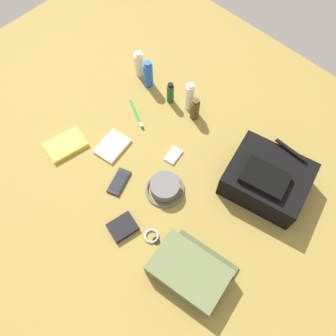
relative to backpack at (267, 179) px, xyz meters
name	(u,v)px	position (x,y,z in m)	size (l,w,h in m)	color
ground_plane	(168,173)	(-0.35, -0.24, -0.09)	(2.64, 2.02, 0.02)	olive
backpack	(267,179)	(0.00, 0.00, 0.00)	(0.38, 0.34, 0.17)	black
toiletry_pouch	(190,271)	(0.02, -0.50, -0.03)	(0.31, 0.27, 0.09)	#56603D
bucket_hat	(165,188)	(-0.30, -0.31, -0.05)	(0.17, 0.17, 0.06)	#555555
lotion_bottle	(139,64)	(-0.85, 0.08, 0.00)	(0.05, 0.05, 0.15)	beige
deodorant_spray	(148,74)	(-0.77, 0.06, 0.00)	(0.05, 0.05, 0.16)	blue
shampoo_bottle	(170,93)	(-0.62, 0.06, -0.01)	(0.03, 0.03, 0.12)	#19471E
toothpaste_tube	(190,97)	(-0.52, 0.09, 0.01)	(0.04, 0.04, 0.17)	white
cologne_bottle	(195,109)	(-0.47, 0.07, -0.01)	(0.04, 0.04, 0.13)	#473319
paperback_novel	(66,145)	(-0.78, -0.47, -0.06)	(0.15, 0.20, 0.02)	yellow
cell_phone	(119,182)	(-0.47, -0.42, -0.07)	(0.10, 0.14, 0.01)	black
media_player	(173,155)	(-0.39, -0.16, -0.07)	(0.07, 0.09, 0.01)	#B7B7BC
wristwatch	(152,237)	(-0.19, -0.50, -0.07)	(0.07, 0.06, 0.01)	#99999E
toothbrush	(137,115)	(-0.67, -0.12, -0.07)	(0.17, 0.08, 0.02)	#198C33
wallet	(123,227)	(-0.30, -0.55, -0.06)	(0.09, 0.11, 0.02)	black
notepad	(112,146)	(-0.62, -0.32, -0.07)	(0.11, 0.15, 0.02)	beige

